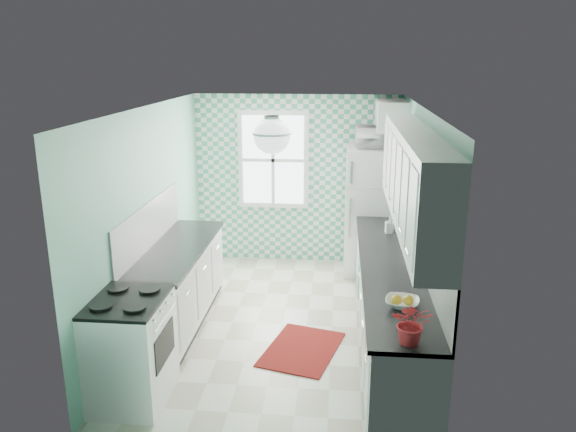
# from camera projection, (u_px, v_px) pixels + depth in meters

# --- Properties ---
(floor) EXTENTS (3.00, 4.40, 0.02)m
(floor) POSITION_uv_depth(u_px,v_px,m) (282.00, 325.00, 6.57)
(floor) COLOR silver
(floor) RESTS_ON ground
(ceiling) EXTENTS (3.00, 4.40, 0.02)m
(ceiling) POSITION_uv_depth(u_px,v_px,m) (281.00, 107.00, 5.87)
(ceiling) COLOR white
(ceiling) RESTS_ON wall_back
(wall_back) EXTENTS (3.00, 0.02, 2.50)m
(wall_back) POSITION_uv_depth(u_px,v_px,m) (297.00, 180.00, 8.34)
(wall_back) COLOR #75B6A0
(wall_back) RESTS_ON floor
(wall_front) EXTENTS (3.00, 0.02, 2.50)m
(wall_front) POSITION_uv_depth(u_px,v_px,m) (249.00, 308.00, 4.11)
(wall_front) COLOR #75B6A0
(wall_front) RESTS_ON floor
(wall_left) EXTENTS (0.02, 4.40, 2.50)m
(wall_left) POSITION_uv_depth(u_px,v_px,m) (149.00, 218.00, 6.36)
(wall_left) COLOR #75B6A0
(wall_left) RESTS_ON floor
(wall_right) EXTENTS (0.02, 4.40, 2.50)m
(wall_right) POSITION_uv_depth(u_px,v_px,m) (420.00, 226.00, 6.08)
(wall_right) COLOR #75B6A0
(wall_right) RESTS_ON floor
(accent_wall) EXTENTS (3.00, 0.01, 2.50)m
(accent_wall) POSITION_uv_depth(u_px,v_px,m) (297.00, 180.00, 8.31)
(accent_wall) COLOR #49A784
(accent_wall) RESTS_ON wall_back
(window) EXTENTS (1.04, 0.05, 1.44)m
(window) POSITION_uv_depth(u_px,v_px,m) (273.00, 160.00, 8.24)
(window) COLOR white
(window) RESTS_ON wall_back
(backsplash_right) EXTENTS (0.02, 3.60, 0.51)m
(backsplash_right) POSITION_uv_depth(u_px,v_px,m) (422.00, 242.00, 5.72)
(backsplash_right) COLOR white
(backsplash_right) RESTS_ON wall_right
(backsplash_left) EXTENTS (0.02, 2.15, 0.51)m
(backsplash_left) POSITION_uv_depth(u_px,v_px,m) (149.00, 225.00, 6.30)
(backsplash_left) COLOR white
(backsplash_left) RESTS_ON wall_left
(upper_cabinets_right) EXTENTS (0.33, 3.20, 0.90)m
(upper_cabinets_right) POSITION_uv_depth(u_px,v_px,m) (414.00, 179.00, 5.35)
(upper_cabinets_right) COLOR white
(upper_cabinets_right) RESTS_ON wall_right
(upper_cabinet_fridge) EXTENTS (0.40, 0.74, 0.40)m
(upper_cabinet_fridge) POSITION_uv_depth(u_px,v_px,m) (391.00, 115.00, 7.58)
(upper_cabinet_fridge) COLOR white
(upper_cabinet_fridge) RESTS_ON wall_right
(ceiling_light) EXTENTS (0.34, 0.34, 0.35)m
(ceiling_light) POSITION_uv_depth(u_px,v_px,m) (272.00, 135.00, 5.16)
(ceiling_light) COLOR silver
(ceiling_light) RESTS_ON ceiling
(base_cabinets_right) EXTENTS (0.60, 3.60, 0.90)m
(base_cabinets_right) POSITION_uv_depth(u_px,v_px,m) (390.00, 308.00, 5.95)
(base_cabinets_right) COLOR white
(base_cabinets_right) RESTS_ON floor
(countertop_right) EXTENTS (0.63, 3.60, 0.04)m
(countertop_right) POSITION_uv_depth(u_px,v_px,m) (391.00, 267.00, 5.82)
(countertop_right) COLOR black
(countertop_right) RESTS_ON base_cabinets_right
(base_cabinets_left) EXTENTS (0.60, 2.15, 0.90)m
(base_cabinets_left) POSITION_uv_depth(u_px,v_px,m) (178.00, 287.00, 6.48)
(base_cabinets_left) COLOR white
(base_cabinets_left) RESTS_ON floor
(countertop_left) EXTENTS (0.63, 2.15, 0.04)m
(countertop_left) POSITION_uv_depth(u_px,v_px,m) (177.00, 249.00, 6.35)
(countertop_left) COLOR black
(countertop_left) RESTS_ON base_cabinets_left
(fridge) EXTENTS (0.79, 0.78, 1.81)m
(fridge) POSITION_uv_depth(u_px,v_px,m) (373.00, 211.00, 7.94)
(fridge) COLOR white
(fridge) RESTS_ON floor
(stove) EXTENTS (0.64, 0.80, 0.96)m
(stove) POSITION_uv_depth(u_px,v_px,m) (130.00, 348.00, 5.03)
(stove) COLOR white
(stove) RESTS_ON floor
(sink) EXTENTS (0.50, 0.42, 0.53)m
(sink) POSITION_uv_depth(u_px,v_px,m) (387.00, 241.00, 6.59)
(sink) COLOR silver
(sink) RESTS_ON countertop_right
(rug) EXTENTS (0.93, 1.14, 0.02)m
(rug) POSITION_uv_depth(u_px,v_px,m) (302.00, 349.00, 6.00)
(rug) COLOR maroon
(rug) RESTS_ON floor
(dish_towel) EXTENTS (0.04, 0.27, 0.41)m
(dish_towel) POSITION_uv_depth(u_px,v_px,m) (359.00, 279.00, 6.64)
(dish_towel) COLOR teal
(dish_towel) RESTS_ON base_cabinets_right
(fruit_bowl) EXTENTS (0.34, 0.34, 0.07)m
(fruit_bowl) POSITION_uv_depth(u_px,v_px,m) (402.00, 303.00, 4.84)
(fruit_bowl) COLOR white
(fruit_bowl) RESTS_ON countertop_right
(potted_plant) EXTENTS (0.34, 0.30, 0.34)m
(potted_plant) POSITION_uv_depth(u_px,v_px,m) (412.00, 323.00, 4.18)
(potted_plant) COLOR #A30E0D
(potted_plant) RESTS_ON countertop_right
(soap_bottle) EXTENTS (0.10, 0.10, 0.21)m
(soap_bottle) POSITION_uv_depth(u_px,v_px,m) (389.00, 225.00, 6.83)
(soap_bottle) COLOR #9BB1BE
(soap_bottle) RESTS_ON countertop_right
(microwave) EXTENTS (0.55, 0.39, 0.29)m
(microwave) POSITION_uv_depth(u_px,v_px,m) (376.00, 137.00, 7.65)
(microwave) COLOR white
(microwave) RESTS_ON fridge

